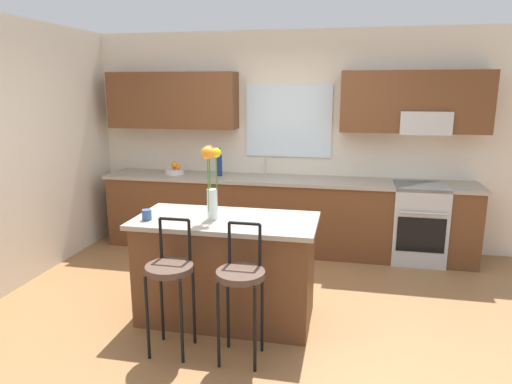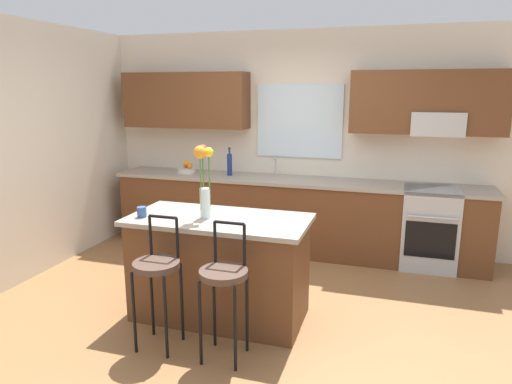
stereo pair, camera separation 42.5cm
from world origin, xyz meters
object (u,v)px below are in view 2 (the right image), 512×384
Objects in this scene: bar_stool_near at (157,271)px; bottle_olive_oil at (230,164)px; flower_vase at (204,176)px; mug_ceramic at (142,212)px; kitchen_island at (220,267)px; fruit_bowl_oranges at (187,169)px; bar_stool_middle at (224,279)px; oven_range at (429,227)px.

bottle_olive_oil is at bearing 97.23° from bar_stool_near.
mug_ceramic is at bearing -165.83° from flower_vase.
fruit_bowl_oranges is at bearing 122.65° from kitchen_island.
bar_stool_middle is at bearing -65.28° from kitchen_island.
mug_ceramic is 0.37× the size of fruit_bowl_oranges.
mug_ceramic is (-0.64, -0.18, 0.50)m from kitchen_island.
flower_vase is 1.97m from bottle_olive_oil.
mug_ceramic is at bearing -91.42° from bottle_olive_oil.
kitchen_island is at bearing -57.35° from fruit_bowl_oranges.
bar_stool_near is at bearing -107.08° from flower_vase.
kitchen_island is 2.49× the size of flower_vase.
fruit_bowl_oranges is (-0.91, 2.45, 0.33)m from bar_stool_near.
fruit_bowl_oranges reaches higher than bar_stool_near.
flower_vase is at bearing 72.92° from bar_stool_near.
flower_vase reaches higher than bar_stool_near.
bar_stool_near is 11.58× the size of mug_ceramic.
bar_stool_near is at bearing -69.57° from fruit_bowl_oranges.
mug_ceramic is at bearing -74.83° from fruit_bowl_oranges.
fruit_bowl_oranges is (-1.08, 1.90, -0.32)m from flower_vase.
flower_vase is 0.63m from mug_ceramic.
bar_stool_middle reaches higher than kitchen_island.
oven_range is 2.59m from kitchen_island.
mug_ceramic reaches higher than kitchen_island.
fruit_bowl_oranges is at bearing 179.71° from bottle_olive_oil.
kitchen_island is at bearing 15.96° from mug_ceramic.
bottle_olive_oil reaches higher than kitchen_island.
flower_vase reaches higher than kitchen_island.
oven_range is 2.49m from bottle_olive_oil.
mug_ceramic is 0.25× the size of bottle_olive_oil.
bar_stool_near is 2.51m from bottle_olive_oil.
flower_vase is at bearing -155.63° from kitchen_island.
kitchen_island is at bearing 65.28° from bar_stool_near.
fruit_bowl_oranges is 0.68× the size of bottle_olive_oil.
kitchen_island is (-1.83, -1.83, 0.00)m from oven_range.
kitchen_island is 2.03m from bottle_olive_oil.
bottle_olive_oil is (-2.42, 0.02, 0.61)m from oven_range.
bottle_olive_oil reaches higher than bar_stool_middle.
flower_vase reaches higher than mug_ceramic.
fruit_bowl_oranges is at bearing 119.63° from flower_vase.
bar_stool_near is 4.34× the size of fruit_bowl_oranges.
bar_stool_middle is 2.63m from bottle_olive_oil.
bar_stool_middle is at bearing -122.74° from oven_range.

